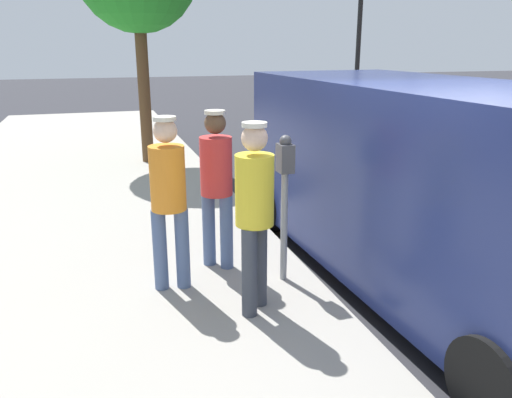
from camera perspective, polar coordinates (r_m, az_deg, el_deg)
The scene contains 8 objects.
ground_plane at distance 5.35m, azimuth 20.83°, elevation -12.14°, with size 80.00×80.00×0.00m, color #2D2D33.
sidewalk_slab at distance 4.36m, azimuth -20.92°, elevation -18.18°, with size 5.00×32.00×0.15m, color #9E998E.
parking_meter_near at distance 5.05m, azimuth 3.25°, elevation 1.72°, with size 0.14×0.18×1.52m.
pedestrian_in_orange at distance 4.93m, azimuth -9.81°, elevation 0.65°, with size 0.36×0.34×1.72m.
pedestrian_in_red at distance 5.38m, azimuth -4.47°, elevation 2.17°, with size 0.34×0.34×1.72m.
pedestrian_in_yellow at distance 4.43m, azimuth -0.16°, elevation -0.86°, with size 0.34×0.34×1.74m.
parked_van at distance 5.57m, azimuth 18.73°, elevation 2.00°, with size 2.29×5.27×2.15m.
traffic_light_corner at distance 18.56m, azimuth 14.02°, elevation 19.54°, with size 2.48×0.42×5.20m.
Camera 1 is at (3.08, 3.60, 2.50)m, focal length 35.62 mm.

